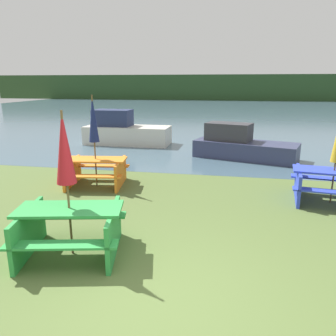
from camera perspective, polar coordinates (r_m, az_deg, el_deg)
name	(u,v)px	position (r m, az deg, el deg)	size (l,w,h in m)	color
ground_plane	(153,306)	(4.48, -2.55, -22.83)	(60.00, 60.00, 0.00)	#516633
water	(221,110)	(34.74, 9.27, 9.93)	(60.00, 50.00, 0.00)	#425B6B
far_treeline	(225,87)	(54.64, 9.94, 13.65)	(80.00, 1.60, 4.00)	#284723
picnic_table_green	(71,226)	(5.60, -16.59, -9.73)	(1.91, 1.69, 0.80)	green
picnic_table_blue	(333,183)	(8.50, 26.74, -2.40)	(1.94, 1.61, 0.78)	blue
picnic_table_orange	(96,169)	(9.10, -12.42, -0.24)	(1.79, 1.59, 0.74)	orange
umbrella_navy	(93,119)	(8.86, -12.90, 8.24)	(0.27, 0.27, 2.43)	brown
umbrella_crimson	(64,149)	(5.22, -17.61, 3.23)	(0.31, 0.31, 2.33)	brown
boat	(241,146)	(12.46, 12.65, 3.83)	(3.92, 2.39, 1.28)	#333856
boat_second	(124,131)	(15.14, -7.59, 6.34)	(3.86, 1.52, 1.55)	beige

